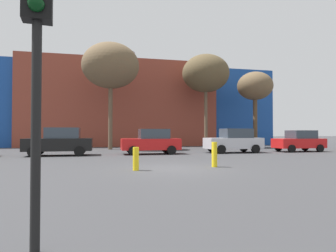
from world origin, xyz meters
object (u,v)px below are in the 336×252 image
at_px(parked_car_1, 60,142).
at_px(bare_tree_1, 111,66).
at_px(parked_car_2, 151,142).
at_px(traffic_light_near_left, 37,29).
at_px(bollard_yellow_1, 214,154).
at_px(bare_tree_2, 255,87).
at_px(bollard_yellow_0, 136,159).
at_px(parked_car_4, 299,141).
at_px(bare_tree_0, 206,74).
at_px(parked_car_3, 234,141).

height_order(parked_car_1, bare_tree_1, bare_tree_1).
relative_size(parked_car_2, traffic_light_near_left, 1.07).
bearing_deg(bollard_yellow_1, parked_car_2, 99.59).
height_order(parked_car_1, bare_tree_2, bare_tree_2).
distance_m(bollard_yellow_0, bollard_yellow_1, 3.52).
height_order(parked_car_1, parked_car_4, parked_car_1).
bearing_deg(parked_car_2, bollard_yellow_1, 99.59).
distance_m(parked_car_4, bare_tree_1, 17.29).
xyz_separation_m(parked_car_2, traffic_light_near_left, (-4.26, -16.36, 1.93)).
bearing_deg(parked_car_2, parked_car_1, -0.00).
xyz_separation_m(bare_tree_2, bollard_yellow_1, (-10.92, -15.68, -5.79)).
xyz_separation_m(parked_car_1, traffic_light_near_left, (1.86, -16.36, 1.89)).
xyz_separation_m(parked_car_2, parked_car_4, (11.95, -0.00, -0.04)).
height_order(parked_car_2, bare_tree_0, bare_tree_0).
height_order(traffic_light_near_left, bollard_yellow_0, traffic_light_near_left).
bearing_deg(bollard_yellow_0, bollard_yellow_1, 6.57).
height_order(parked_car_2, bare_tree_2, bare_tree_2).
bearing_deg(bare_tree_2, parked_car_4, -92.83).
height_order(parked_car_4, traffic_light_near_left, traffic_light_near_left).
bearing_deg(parked_car_2, bare_tree_1, -67.42).
height_order(parked_car_2, parked_car_4, parked_car_2).
xyz_separation_m(bare_tree_0, bollard_yellow_1, (-5.60, -16.15, -7.03)).
distance_m(parked_car_3, bare_tree_1, 12.85).
xyz_separation_m(parked_car_2, bollard_yellow_1, (1.39, -8.26, -0.33)).
xyz_separation_m(parked_car_3, traffic_light_near_left, (-10.56, -16.36, 1.91)).
xyz_separation_m(parked_car_2, parked_car_3, (6.30, -0.00, 0.02)).
distance_m(parked_car_2, bare_tree_1, 9.60).
height_order(parked_car_2, parked_car_3, parked_car_3).
xyz_separation_m(parked_car_3, bollard_yellow_1, (-4.91, -8.26, -0.35)).
xyz_separation_m(bare_tree_1, bare_tree_2, (14.97, 1.03, -1.19)).
height_order(parked_car_2, traffic_light_near_left, traffic_light_near_left).
relative_size(parked_car_4, bollard_yellow_0, 4.21).
bearing_deg(parked_car_3, bollard_yellow_0, 45.85).
bearing_deg(bare_tree_0, bollard_yellow_0, -118.81).
distance_m(parked_car_3, parked_car_4, 5.65).
bearing_deg(bare_tree_2, bare_tree_1, -176.06).
height_order(parked_car_3, bollard_yellow_1, parked_car_3).
bearing_deg(parked_car_3, bare_tree_2, -129.02).
distance_m(traffic_light_near_left, bollard_yellow_1, 10.14).
bearing_deg(traffic_light_near_left, parked_car_2, 159.66).
bearing_deg(bollard_yellow_1, bare_tree_1, 105.46).
bearing_deg(traffic_light_near_left, bare_tree_2, 139.37).
bearing_deg(bollard_yellow_1, bare_tree_2, 55.14).
height_order(parked_car_1, bare_tree_0, bare_tree_0).
distance_m(traffic_light_near_left, bare_tree_1, 23.30).
distance_m(parked_car_1, parked_car_4, 18.06).
xyz_separation_m(traffic_light_near_left, bare_tree_1, (1.60, 22.76, 4.73)).
height_order(bollard_yellow_0, bollard_yellow_1, bollard_yellow_1).
height_order(traffic_light_near_left, bare_tree_2, bare_tree_2).
height_order(bare_tree_2, bollard_yellow_1, bare_tree_2).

